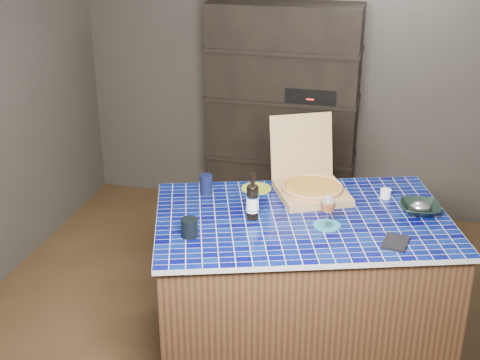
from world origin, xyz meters
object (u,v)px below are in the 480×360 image
(kitchen_island, at_px, (300,285))
(pizza_box, at_px, (311,185))
(dvd_case, at_px, (395,242))
(mead_bottle, at_px, (253,201))
(bowl, at_px, (420,208))
(wine_glass, at_px, (328,205))

(kitchen_island, distance_m, pizza_box, 0.60)
(dvd_case, bearing_deg, kitchen_island, 169.11)
(pizza_box, bearing_deg, kitchen_island, -115.56)
(mead_bottle, distance_m, bowl, 0.96)
(dvd_case, xyz_separation_m, bowl, (0.12, 0.40, 0.02))
(kitchen_island, bearing_deg, pizza_box, 72.56)
(wine_glass, bearing_deg, mead_bottle, -179.15)
(kitchen_island, bearing_deg, mead_bottle, 179.35)
(dvd_case, distance_m, bowl, 0.42)
(pizza_box, height_order, bowl, pizza_box)
(pizza_box, bearing_deg, bowl, -34.85)
(kitchen_island, relative_size, pizza_box, 3.12)
(wine_glass, relative_size, dvd_case, 1.05)
(pizza_box, bearing_deg, dvd_case, -69.97)
(dvd_case, relative_size, bowl, 0.75)
(mead_bottle, relative_size, dvd_case, 1.58)
(mead_bottle, bearing_deg, pizza_box, 55.56)
(pizza_box, relative_size, mead_bottle, 2.22)
(bowl, bearing_deg, mead_bottle, -162.05)
(mead_bottle, height_order, dvd_case, mead_bottle)
(kitchen_island, relative_size, wine_glass, 10.40)
(wine_glass, bearing_deg, dvd_case, -16.63)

